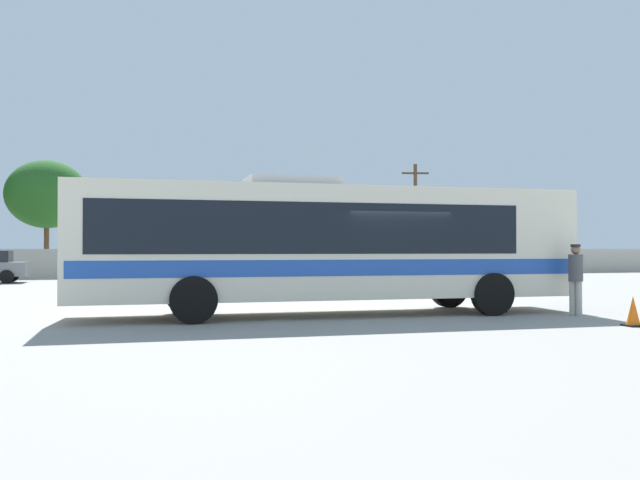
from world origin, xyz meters
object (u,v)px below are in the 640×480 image
object	(u,v)px
coach_bus_cream_blue	(323,242)
parked_car_third_grey	(223,265)
parked_car_second_white	(110,266)
parked_car_rightmost_dark_blue	(369,264)
utility_pole_far	(415,216)
traffic_cone_on_apron	(633,312)
roadside_tree_midleft	(47,194)
attendant_by_bus_door	(576,275)

from	to	relation	value
coach_bus_cream_blue	parked_car_third_grey	xyz separation A→B (m)	(0.79, 20.53, -1.03)
parked_car_second_white	parked_car_rightmost_dark_blue	size ratio (longest dim) A/B	1.09
coach_bus_cream_blue	parked_car_second_white	bearing A→B (deg)	103.85
utility_pole_far	traffic_cone_on_apron	bearing A→B (deg)	-106.58
coach_bus_cream_blue	utility_pole_far	distance (m)	29.65
parked_car_second_white	roadside_tree_midleft	xyz separation A→B (m)	(-3.85, 10.28, 4.29)
parked_car_second_white	roadside_tree_midleft	bearing A→B (deg)	110.51
coach_bus_cream_blue	utility_pole_far	world-z (taller)	utility_pole_far
coach_bus_cream_blue	parked_car_third_grey	distance (m)	20.58
parked_car_rightmost_dark_blue	roadside_tree_midleft	xyz separation A→B (m)	(-17.66, 10.61, 4.27)
utility_pole_far	roadside_tree_midleft	xyz separation A→B (m)	(-23.27, 4.64, 1.25)
parked_car_second_white	traffic_cone_on_apron	world-z (taller)	parked_car_second_white
parked_car_rightmost_dark_blue	roadside_tree_midleft	bearing A→B (deg)	148.99
parked_car_third_grey	attendant_by_bus_door	bearing A→B (deg)	-77.25
parked_car_second_white	roadside_tree_midleft	distance (m)	11.78
attendant_by_bus_door	roadside_tree_midleft	distance (m)	35.80
roadside_tree_midleft	traffic_cone_on_apron	bearing A→B (deg)	-67.62
parked_car_second_white	parked_car_rightmost_dark_blue	distance (m)	13.81
roadside_tree_midleft	traffic_cone_on_apron	xyz separation A→B (m)	(14.31, -34.75, -4.74)
parked_car_third_grey	traffic_cone_on_apron	size ratio (longest dim) A/B	6.49
coach_bus_cream_blue	traffic_cone_on_apron	bearing A→B (deg)	-38.06
attendant_by_bus_door	traffic_cone_on_apron	world-z (taller)	attendant_by_bus_door
attendant_by_bus_door	utility_pole_far	size ratio (longest dim) A/B	0.24
coach_bus_cream_blue	roadside_tree_midleft	size ratio (longest dim) A/B	1.73
parked_car_third_grey	parked_car_rightmost_dark_blue	bearing A→B (deg)	-4.92
parked_car_rightmost_dark_blue	traffic_cone_on_apron	bearing A→B (deg)	-97.90
parked_car_second_white	utility_pole_far	distance (m)	20.46
coach_bus_cream_blue	parked_car_rightmost_dark_blue	xyz separation A→B (m)	(8.84, 19.84, -1.02)
attendant_by_bus_door	parked_car_third_grey	world-z (taller)	attendant_by_bus_door
attendant_by_bus_door	parked_car_rightmost_dark_blue	xyz separation A→B (m)	(2.96, 21.77, -0.21)
parked_car_second_white	parked_car_rightmost_dark_blue	xyz separation A→B (m)	(13.81, -0.33, 0.01)
coach_bus_cream_blue	traffic_cone_on_apron	size ratio (longest dim) A/B	19.45
coach_bus_cream_blue	parked_car_second_white	xyz separation A→B (m)	(-4.97, 20.18, -1.03)
traffic_cone_on_apron	parked_car_second_white	bearing A→B (deg)	113.14
parked_car_third_grey	roadside_tree_midleft	bearing A→B (deg)	134.08
coach_bus_cream_blue	parked_car_third_grey	bearing A→B (deg)	87.80
parked_car_rightmost_dark_blue	roadside_tree_midleft	world-z (taller)	roadside_tree_midleft
coach_bus_cream_blue	attendant_by_bus_door	distance (m)	6.24
coach_bus_cream_blue	utility_pole_far	size ratio (longest dim) A/B	1.72
parked_car_second_white	utility_pole_far	xyz separation A→B (m)	(19.43, 5.64, 3.04)
parked_car_second_white	utility_pole_far	world-z (taller)	utility_pole_far
attendant_by_bus_door	parked_car_rightmost_dark_blue	world-z (taller)	attendant_by_bus_door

